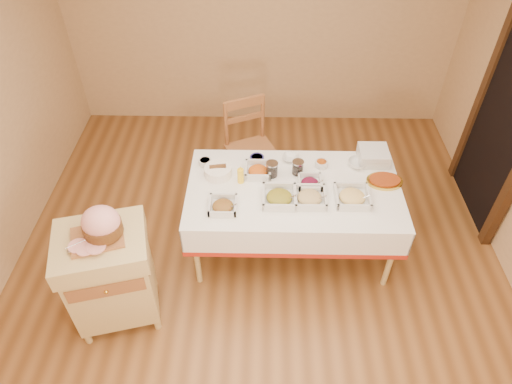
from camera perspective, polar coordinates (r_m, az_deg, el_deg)
room_shell at (r=3.29m, az=0.33°, el=4.02°), size 5.00×5.00×5.00m
doorway at (r=4.67m, az=28.99°, el=8.37°), size 0.09×1.10×2.20m
dining_table at (r=3.99m, az=4.66°, el=-1.15°), size 1.82×1.02×0.76m
butcher_cart at (r=3.73m, az=-17.78°, el=-9.65°), size 0.77×0.69×0.93m
dining_chair at (r=4.67m, az=-0.72°, el=5.51°), size 0.60×0.59×1.03m
ham_on_board at (r=3.36m, az=-18.84°, el=-3.96°), size 0.38×0.37×0.25m
serving_dish_a at (r=3.68m, az=-4.17°, el=-1.73°), size 0.23×0.23×0.10m
serving_dish_b at (r=3.74m, az=2.94°, el=-0.64°), size 0.28×0.28×0.11m
serving_dish_c at (r=3.76m, az=6.73°, el=-0.69°), size 0.27×0.27×0.11m
serving_dish_d at (r=3.82m, az=11.94°, el=-0.58°), size 0.28×0.28×0.11m
serving_dish_e at (r=3.99m, az=0.25°, el=2.70°), size 0.24×0.23×0.11m
serving_dish_f at (r=3.90m, az=6.75°, el=1.17°), size 0.21×0.20×0.10m
small_bowl_left at (r=4.11m, az=-6.38°, el=3.76°), size 0.11×0.11×0.05m
small_bowl_mid at (r=4.12m, az=0.12°, el=4.17°), size 0.13×0.13×0.05m
small_bowl_right at (r=4.11m, az=8.17°, el=3.55°), size 0.11×0.11×0.06m
bowl_white_imported at (r=4.16m, az=4.32°, el=4.24°), size 0.17×0.17×0.04m
bowl_small_imported at (r=4.17m, az=12.61°, el=3.52°), size 0.20×0.20×0.05m
preserve_jar_left at (r=3.95m, az=2.00°, el=2.79°), size 0.11×0.11×0.14m
preserve_jar_right at (r=3.99m, az=5.24°, el=3.00°), size 0.10×0.10×0.13m
mustard_bottle at (r=3.87m, az=-1.94°, el=2.13°), size 0.06×0.06×0.17m
bread_basket at (r=3.98m, az=-4.76°, el=2.62°), size 0.24×0.24×0.11m
plate_stack at (r=4.23m, az=14.43°, el=4.42°), size 0.26×0.26×0.13m
brass_platter at (r=4.06m, az=15.77°, el=1.37°), size 0.31×0.22×0.04m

